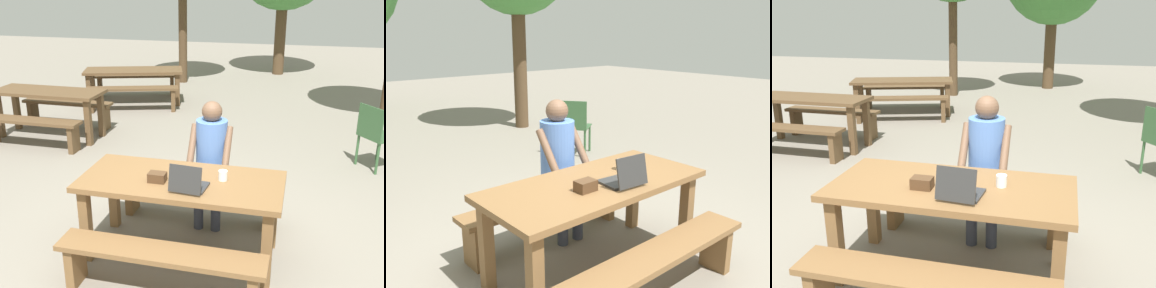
# 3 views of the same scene
# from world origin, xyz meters

# --- Properties ---
(ground_plane) EXTENTS (30.00, 30.00, 0.00)m
(ground_plane) POSITION_xyz_m (0.00, 0.00, 0.00)
(ground_plane) COLOR gray
(picnic_table_front) EXTENTS (1.83, 0.83, 0.76)m
(picnic_table_front) POSITION_xyz_m (0.00, 0.00, 0.65)
(picnic_table_front) COLOR brown
(picnic_table_front) RESTS_ON ground
(bench_near) EXTENTS (1.71, 0.30, 0.44)m
(bench_near) POSITION_xyz_m (0.00, -0.66, 0.33)
(bench_near) COLOR brown
(bench_near) RESTS_ON ground
(bench_far) EXTENTS (1.71, 0.30, 0.44)m
(bench_far) POSITION_xyz_m (0.00, 0.66, 0.33)
(bench_far) COLOR brown
(bench_far) RESTS_ON ground
(laptop) EXTENTS (0.31, 0.31, 0.25)m
(laptop) POSITION_xyz_m (0.12, -0.20, 0.83)
(laptop) COLOR #2D2D2D
(laptop) RESTS_ON picnic_table_front
(small_pouch) EXTENTS (0.15, 0.11, 0.08)m
(small_pouch) POSITION_xyz_m (-0.19, -0.10, 0.81)
(small_pouch) COLOR #4C331E
(small_pouch) RESTS_ON picnic_table_front
(coffee_mug) EXTENTS (0.08, 0.08, 0.09)m
(coffee_mug) POSITION_xyz_m (0.37, 0.07, 0.81)
(coffee_mug) COLOR white
(coffee_mug) RESTS_ON picnic_table_front
(person_seated) EXTENTS (0.43, 0.42, 1.33)m
(person_seated) POSITION_xyz_m (0.14, 0.63, 0.77)
(person_seated) COLOR #333847
(person_seated) RESTS_ON ground
(plastic_chair) EXTENTS (0.62, 0.62, 0.89)m
(plastic_chair) POSITION_xyz_m (2.00, 2.61, 0.48)
(plastic_chair) COLOR #335933
(plastic_chair) RESTS_ON ground
(picnic_table_mid) EXTENTS (2.11, 1.29, 0.71)m
(picnic_table_mid) POSITION_xyz_m (-2.41, 5.08, 0.61)
(picnic_table_mid) COLOR brown
(picnic_table_mid) RESTS_ON ground
(bench_mid_south) EXTENTS (1.79, 0.82, 0.48)m
(bench_mid_south) POSITION_xyz_m (-2.22, 4.49, 0.36)
(bench_mid_south) COLOR brown
(bench_mid_south) RESTS_ON ground
(bench_mid_north) EXTENTS (1.79, 0.82, 0.48)m
(bench_mid_north) POSITION_xyz_m (-2.59, 5.67, 0.36)
(bench_mid_north) COLOR brown
(bench_mid_north) RESTS_ON ground
(picnic_table_rear) EXTENTS (1.78, 0.67, 0.78)m
(picnic_table_rear) POSITION_xyz_m (-2.97, 2.74, 0.64)
(picnic_table_rear) COLOR brown
(picnic_table_rear) RESTS_ON ground
(bench_rear_south) EXTENTS (1.60, 0.31, 0.46)m
(bench_rear_south) POSITION_xyz_m (-2.97, 2.18, 0.34)
(bench_rear_south) COLOR brown
(bench_rear_south) RESTS_ON ground
(bench_rear_north) EXTENTS (1.60, 0.31, 0.46)m
(bench_rear_north) POSITION_xyz_m (-2.97, 3.30, 0.34)
(bench_rear_north) COLOR brown
(bench_rear_north) RESTS_ON ground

